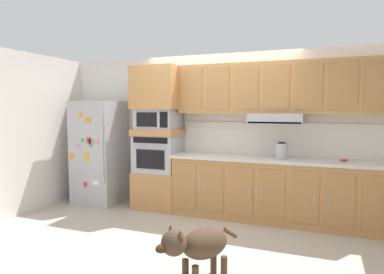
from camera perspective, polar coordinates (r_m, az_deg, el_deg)
ground_plane at (r=4.78m, az=0.87°, el=-15.15°), size 9.60×9.60×0.00m
back_kitchen_wall at (r=5.56m, az=4.88°, el=0.83°), size 6.20×0.12×2.50m
side_panel_left at (r=6.08m, az=-24.68°, el=0.75°), size 0.12×7.10×2.50m
refrigerator at (r=6.14m, az=-15.18°, el=-2.42°), size 0.76×0.73×1.76m
oven_base_cabinet at (r=5.72m, az=-5.53°, el=-8.69°), size 0.74×0.62×0.60m
built_in_oven at (r=5.61m, az=-5.59°, el=-2.73°), size 0.70×0.62×0.60m
appliance_mid_shelf at (r=5.58m, az=-5.61°, el=0.84°), size 0.74×0.62×0.10m
microwave at (r=5.57m, az=-5.63°, el=3.00°), size 0.64×0.54×0.32m
appliance_upper_cabinet at (r=5.58m, az=-5.67°, el=8.14°), size 0.74×0.62×0.68m
lower_cabinet_run at (r=5.14m, az=13.63°, el=-8.74°), size 3.00×0.63×0.88m
countertop_slab at (r=5.06m, az=13.74°, el=-3.66°), size 3.04×0.64×0.04m
backsplash_panel at (r=5.31m, az=14.20°, el=-0.34°), size 3.04×0.02×0.50m
upper_cabinet_with_hood at (r=5.13m, az=14.13°, el=7.67°), size 3.00×0.48×0.88m
screwdriver at (r=5.03m, az=24.12°, el=-3.59°), size 0.16×0.17×0.03m
electric_kettle at (r=4.98m, az=14.73°, el=-2.26°), size 0.17×0.17×0.24m
dog at (r=3.29m, az=0.98°, el=-17.54°), size 0.58×0.80×0.60m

